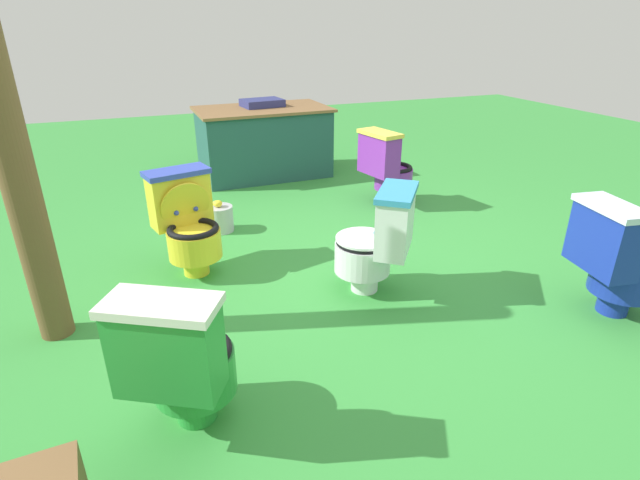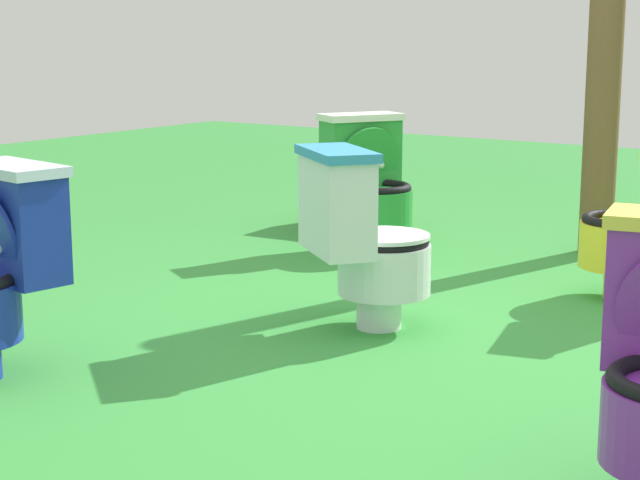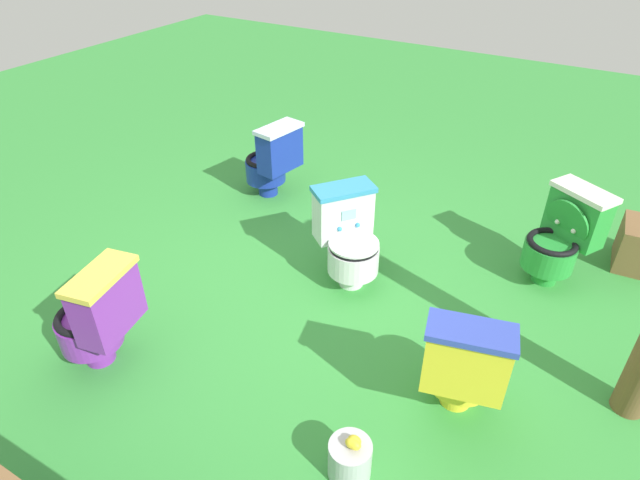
# 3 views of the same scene
# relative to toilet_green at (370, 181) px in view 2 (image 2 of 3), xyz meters

# --- Properties ---
(ground) EXTENTS (14.00, 14.00, 0.00)m
(ground) POSITION_rel_toilet_green_xyz_m (1.42, 1.15, -0.37)
(ground) COLOR green
(toilet_green) EXTENTS (0.59, 0.63, 0.73)m
(toilet_green) POSITION_rel_toilet_green_xyz_m (0.00, 0.00, 0.00)
(toilet_green) COLOR green
(toilet_green) RESTS_ON ground
(toilet_white) EXTENTS (0.64, 0.62, 0.73)m
(toilet_white) POSITION_rel_toilet_green_xyz_m (1.32, 0.80, -0.00)
(toilet_white) COLOR white
(toilet_white) RESTS_ON ground
(wooden_post) EXTENTS (0.18, 0.18, 2.06)m
(wooden_post) POSITION_rel_toilet_green_xyz_m (-0.62, 1.03, 0.66)
(wooden_post) COLOR brown
(wooden_post) RESTS_ON ground
(small_crate) EXTENTS (0.34, 0.42, 0.36)m
(small_crate) POSITION_rel_toilet_green_xyz_m (-0.53, -0.50, -0.20)
(small_crate) COLOR brown
(small_crate) RESTS_ON ground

